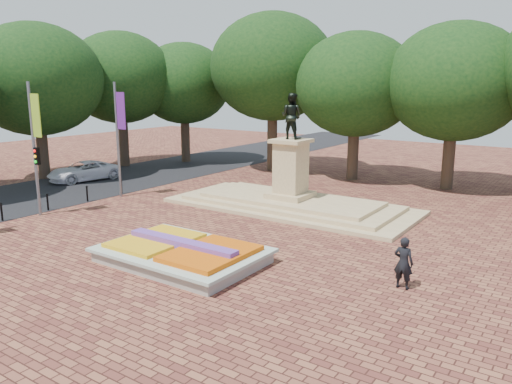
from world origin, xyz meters
TOP-DOWN VIEW (x-y plane):
  - ground at (0.00, 0.00)m, footprint 90.00×90.00m
  - asphalt_street at (-15.00, 5.00)m, footprint 9.00×90.00m
  - flower_bed at (1.03, -2.00)m, footprint 6.30×4.30m
  - monument at (0.00, 8.00)m, footprint 14.00×6.00m
  - tree_row_back at (2.33, 18.00)m, footprint 44.80×8.80m
  - tree_row_street at (-19.50, 4.67)m, footprint 8.40×25.40m
  - banner_poles at (-10.08, -1.31)m, footprint 0.88×11.17m
  - bollard_row at (-10.70, -1.50)m, footprint 0.12×13.12m
  - van at (-16.44, 6.46)m, footprint 3.24×5.38m
  - pedestrian at (9.00, 0.39)m, footprint 0.67×0.44m

SIDE VIEW (x-z plane):
  - ground at x=0.00m, z-range 0.00..0.00m
  - asphalt_street at x=-15.00m, z-range 0.00..0.02m
  - flower_bed at x=1.03m, z-range -0.08..0.83m
  - bollard_row at x=-10.70m, z-range 0.04..1.02m
  - van at x=-16.44m, z-range 0.00..1.40m
  - monument at x=0.00m, z-range -2.32..4.09m
  - pedestrian at x=9.00m, z-range 0.00..1.83m
  - banner_poles at x=-10.08m, z-range 0.38..7.38m
  - tree_row_street at x=-19.50m, z-range 1.40..11.38m
  - tree_row_back at x=2.33m, z-range 1.46..11.89m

